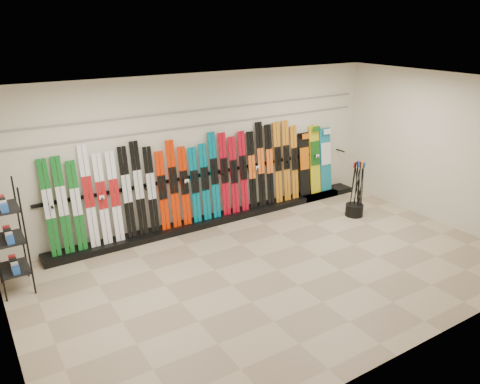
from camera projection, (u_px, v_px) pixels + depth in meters
floor at (278, 270)px, 7.79m from camera, size 8.00×8.00×0.00m
back_wall at (205, 150)px, 9.26m from camera, size 8.00×0.00×8.00m
right_wall at (442, 150)px, 9.27m from camera, size 0.00×5.00×5.00m
ceiling at (283, 88)px, 6.75m from camera, size 8.00×8.00×0.00m
ski_rack_base at (221, 218)px, 9.70m from camera, size 8.00×0.40×0.12m
skis at (190, 182)px, 9.10m from camera, size 5.37×0.24×1.83m
snowboards at (315, 161)px, 10.75m from camera, size 0.94×0.24×1.56m
accessory_rack at (9, 238)px, 6.98m from camera, size 0.40×0.60×1.72m
pole_bin at (354, 210)px, 9.92m from camera, size 0.37×0.37×0.25m
ski_poles at (358, 189)px, 9.75m from camera, size 0.28×0.24×1.18m
slatwall_rail_0 at (204, 125)px, 9.07m from camera, size 7.60×0.02×0.03m
slatwall_rail_1 at (204, 110)px, 8.97m from camera, size 7.60×0.02×0.03m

